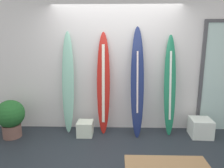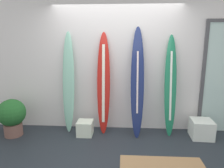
{
  "view_description": "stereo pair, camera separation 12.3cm",
  "coord_description": "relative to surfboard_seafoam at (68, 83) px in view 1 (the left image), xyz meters",
  "views": [
    {
      "loc": [
        0.02,
        -2.82,
        1.81
      ],
      "look_at": [
        -0.08,
        0.95,
        1.01
      ],
      "focal_mm": 32.2,
      "sensor_mm": 36.0,
      "label": 1
    },
    {
      "loc": [
        0.15,
        -2.81,
        1.81
      ],
      "look_at": [
        -0.08,
        0.95,
        1.01
      ],
      "focal_mm": 32.2,
      "sensor_mm": 36.0,
      "label": 2
    }
  ],
  "objects": [
    {
      "name": "surfboard_navy",
      "position": [
        1.36,
        -0.09,
        0.03
      ],
      "size": [
        0.25,
        0.49,
        2.09
      ],
      "color": "navy",
      "rests_on": "ground"
    },
    {
      "name": "surfboard_emerald",
      "position": [
        1.99,
        -0.04,
        -0.05
      ],
      "size": [
        0.23,
        0.38,
        1.94
      ],
      "color": "#1D7551",
      "rests_on": "ground"
    },
    {
      "name": "surfboard_crimson",
      "position": [
        0.7,
        -0.02,
        -0.02
      ],
      "size": [
        0.26,
        0.33,
        1.99
      ],
      "color": "#B31C16",
      "rests_on": "ground"
    },
    {
      "name": "display_block_center",
      "position": [
        0.35,
        -0.22,
        -0.86
      ],
      "size": [
        0.3,
        0.3,
        0.28
      ],
      "color": "white",
      "rests_on": "ground"
    },
    {
      "name": "surfboard_seafoam",
      "position": [
        0.0,
        0.0,
        0.0
      ],
      "size": [
        0.25,
        0.3,
        2.01
      ],
      "color": "#86C5AE",
      "rests_on": "ground"
    },
    {
      "name": "potted_plant",
      "position": [
        -1.05,
        -0.32,
        -0.59
      ],
      "size": [
        0.52,
        0.52,
        0.73
      ],
      "color": "brown",
      "rests_on": "ground"
    },
    {
      "name": "wall_back",
      "position": [
        0.95,
        0.27,
        0.4
      ],
      "size": [
        7.2,
        0.2,
        2.8
      ],
      "primitive_type": "cube",
      "color": "silver",
      "rests_on": "ground"
    },
    {
      "name": "display_block_left",
      "position": [
        2.59,
        -0.19,
        -0.83
      ],
      "size": [
        0.41,
        0.41,
        0.35
      ],
      "color": "white",
      "rests_on": "ground"
    },
    {
      "name": "ground",
      "position": [
        0.95,
        -1.03,
        -1.02
      ],
      "size": [
        8.0,
        8.0,
        0.04
      ],
      "primitive_type": "cube",
      "color": "#232A31"
    },
    {
      "name": "bench",
      "position": [
        1.54,
        -1.79,
        -0.62
      ],
      "size": [
        0.95,
        0.33,
        0.45
      ],
      "color": "olive",
      "rests_on": "ground"
    }
  ]
}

